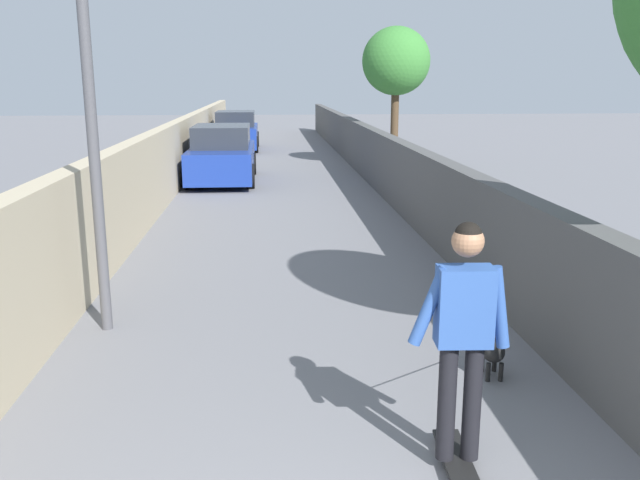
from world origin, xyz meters
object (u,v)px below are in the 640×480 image
object	(u,v)px
tree_right_mid	(396,62)
dog	(491,348)
skateboard	(456,459)
person_skateboarder	(464,324)
car_near	(222,155)
car_far	(236,132)
lamp_post	(88,79)

from	to	relation	value
tree_right_mid	dog	bearing A→B (deg)	172.82
skateboard	person_skateboarder	distance (m)	1.04
car_near	car_far	xyz separation A→B (m)	(8.78, -0.00, -0.00)
car_far	skateboard	bearing A→B (deg)	-173.70
skateboard	person_skateboarder	world-z (taller)	person_skateboarder
dog	car_near	xyz separation A→B (m)	(12.93, 3.32, 0.44)
dog	car_far	world-z (taller)	car_far
tree_right_mid	person_skateboarder	size ratio (longest dim) A/B	2.50
lamp_post	skateboard	xyz separation A→B (m)	(-3.06, -3.16, -2.68)
lamp_post	car_near	distance (m)	11.59
tree_right_mid	car_near	bearing A→B (deg)	113.56
tree_right_mid	lamp_post	distance (m)	14.87
lamp_post	car_near	bearing A→B (deg)	-3.02
tree_right_mid	lamp_post	xyz separation A→B (m)	(-13.67, 5.83, -0.53)
lamp_post	person_skateboarder	distance (m)	4.70
car_far	person_skateboarder	bearing A→B (deg)	-173.70
skateboard	car_near	distance (m)	14.69
skateboard	car_far	distance (m)	23.38
skateboard	tree_right_mid	bearing A→B (deg)	-9.07
lamp_post	tree_right_mid	bearing A→B (deg)	-23.10
tree_right_mid	lamp_post	size ratio (longest dim) A/B	1.10
tree_right_mid	skateboard	distance (m)	17.24
skateboard	person_skateboarder	size ratio (longest dim) A/B	0.47
tree_right_mid	lamp_post	world-z (taller)	tree_right_mid
tree_right_mid	person_skateboarder	xyz separation A→B (m)	(-16.73, 2.67, -2.18)
person_skateboarder	car_far	world-z (taller)	person_skateboarder
lamp_post	car_near	size ratio (longest dim) A/B	0.92
person_skateboarder	tree_right_mid	bearing A→B (deg)	-9.07
lamp_post	dog	world-z (taller)	lamp_post
car_near	car_far	size ratio (longest dim) A/B	1.05
lamp_post	skateboard	world-z (taller)	lamp_post
tree_right_mid	dog	size ratio (longest dim) A/B	2.41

